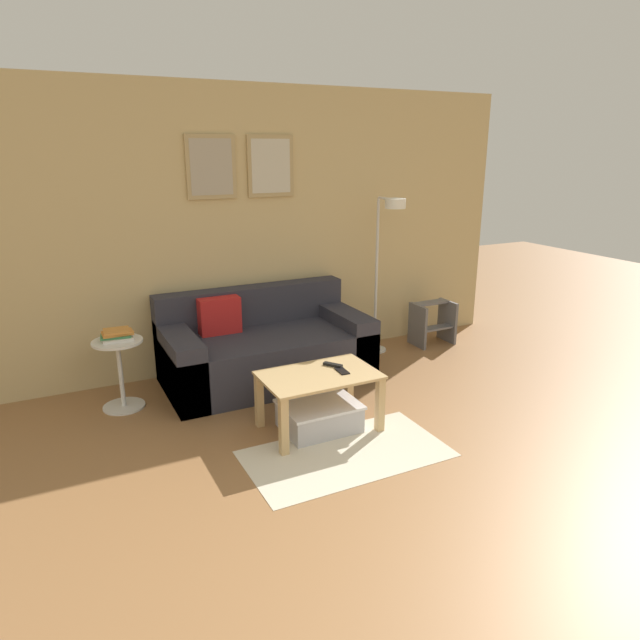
{
  "coord_description": "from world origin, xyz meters",
  "views": [
    {
      "loc": [
        -1.72,
        -1.27,
        2.01
      ],
      "look_at": [
        -0.01,
        2.14,
        0.85
      ],
      "focal_mm": 32.0,
      "sensor_mm": 36.0,
      "label": 1
    }
  ],
  "objects_px": {
    "remote_control": "(333,365)",
    "couch": "(264,349)",
    "side_table": "(120,368)",
    "floor_lamp": "(387,250)",
    "step_stool": "(433,322)",
    "coffee_table": "(319,385)",
    "book_stack": "(117,335)",
    "storage_bin": "(319,416)",
    "cell_phone": "(342,371)"
  },
  "relations": [
    {
      "from": "storage_bin",
      "to": "book_stack",
      "type": "height_order",
      "value": "book_stack"
    },
    {
      "from": "coffee_table",
      "to": "side_table",
      "type": "height_order",
      "value": "side_table"
    },
    {
      "from": "coffee_table",
      "to": "storage_bin",
      "type": "relative_size",
      "value": 1.5
    },
    {
      "from": "remote_control",
      "to": "couch",
      "type": "bearing_deg",
      "value": 65.98
    },
    {
      "from": "couch",
      "to": "side_table",
      "type": "distance_m",
      "value": 1.24
    },
    {
      "from": "side_table",
      "to": "step_stool",
      "type": "relative_size",
      "value": 1.27
    },
    {
      "from": "coffee_table",
      "to": "floor_lamp",
      "type": "bearing_deg",
      "value": 40.97
    },
    {
      "from": "step_stool",
      "to": "storage_bin",
      "type": "bearing_deg",
      "value": -148.43
    },
    {
      "from": "floor_lamp",
      "to": "book_stack",
      "type": "height_order",
      "value": "floor_lamp"
    },
    {
      "from": "storage_bin",
      "to": "coffee_table",
      "type": "bearing_deg",
      "value": 68.33
    },
    {
      "from": "remote_control",
      "to": "step_stool",
      "type": "relative_size",
      "value": 0.34
    },
    {
      "from": "storage_bin",
      "to": "side_table",
      "type": "bearing_deg",
      "value": 140.23
    },
    {
      "from": "couch",
      "to": "book_stack",
      "type": "distance_m",
      "value": 1.27
    },
    {
      "from": "couch",
      "to": "side_table",
      "type": "height_order",
      "value": "couch"
    },
    {
      "from": "couch",
      "to": "floor_lamp",
      "type": "height_order",
      "value": "floor_lamp"
    },
    {
      "from": "step_stool",
      "to": "remote_control",
      "type": "bearing_deg",
      "value": -148.43
    },
    {
      "from": "cell_phone",
      "to": "step_stool",
      "type": "bearing_deg",
      "value": 38.21
    },
    {
      "from": "floor_lamp",
      "to": "step_stool",
      "type": "height_order",
      "value": "floor_lamp"
    },
    {
      "from": "floor_lamp",
      "to": "cell_phone",
      "type": "xyz_separation_m",
      "value": [
        -1.1,
        -1.13,
        -0.63
      ]
    },
    {
      "from": "cell_phone",
      "to": "book_stack",
      "type": "bearing_deg",
      "value": 146.26
    },
    {
      "from": "coffee_table",
      "to": "remote_control",
      "type": "height_order",
      "value": "remote_control"
    },
    {
      "from": "side_table",
      "to": "book_stack",
      "type": "xyz_separation_m",
      "value": [
        0.01,
        0.02,
        0.26
      ]
    },
    {
      "from": "floor_lamp",
      "to": "couch",
      "type": "bearing_deg",
      "value": -178.5
    },
    {
      "from": "step_stool",
      "to": "floor_lamp",
      "type": "bearing_deg",
      "value": -173.23
    },
    {
      "from": "floor_lamp",
      "to": "remote_control",
      "type": "bearing_deg",
      "value": -137.66
    },
    {
      "from": "floor_lamp",
      "to": "book_stack",
      "type": "xyz_separation_m",
      "value": [
        -2.51,
        -0.05,
        -0.46
      ]
    },
    {
      "from": "floor_lamp",
      "to": "step_stool",
      "type": "bearing_deg",
      "value": 6.77
    },
    {
      "from": "side_table",
      "to": "step_stool",
      "type": "bearing_deg",
      "value": 2.78
    },
    {
      "from": "side_table",
      "to": "book_stack",
      "type": "distance_m",
      "value": 0.27
    },
    {
      "from": "storage_bin",
      "to": "step_stool",
      "type": "xyz_separation_m",
      "value": [
        1.94,
        1.19,
        0.14
      ]
    },
    {
      "from": "storage_bin",
      "to": "couch",
      "type": "bearing_deg",
      "value": 90.5
    },
    {
      "from": "storage_bin",
      "to": "cell_phone",
      "type": "distance_m",
      "value": 0.38
    },
    {
      "from": "side_table",
      "to": "remote_control",
      "type": "xyz_separation_m",
      "value": [
        1.41,
        -0.93,
        0.1
      ]
    },
    {
      "from": "couch",
      "to": "book_stack",
      "type": "relative_size",
      "value": 7.06
    },
    {
      "from": "coffee_table",
      "to": "book_stack",
      "type": "bearing_deg",
      "value": 139.84
    },
    {
      "from": "cell_phone",
      "to": "remote_control",
      "type": "bearing_deg",
      "value": 98.83
    },
    {
      "from": "storage_bin",
      "to": "cell_phone",
      "type": "xyz_separation_m",
      "value": [
        0.18,
        -0.02,
        0.33
      ]
    },
    {
      "from": "coffee_table",
      "to": "remote_control",
      "type": "xyz_separation_m",
      "value": [
        0.16,
        0.09,
        0.1
      ]
    },
    {
      "from": "side_table",
      "to": "cell_phone",
      "type": "distance_m",
      "value": 1.77
    },
    {
      "from": "storage_bin",
      "to": "side_table",
      "type": "height_order",
      "value": "side_table"
    },
    {
      "from": "floor_lamp",
      "to": "cell_phone",
      "type": "height_order",
      "value": "floor_lamp"
    },
    {
      "from": "side_table",
      "to": "cell_phone",
      "type": "xyz_separation_m",
      "value": [
        1.42,
        -1.06,
        0.1
      ]
    },
    {
      "from": "remote_control",
      "to": "step_stool",
      "type": "height_order",
      "value": "remote_control"
    },
    {
      "from": "coffee_table",
      "to": "step_stool",
      "type": "distance_m",
      "value": 2.27
    },
    {
      "from": "remote_control",
      "to": "floor_lamp",
      "type": "bearing_deg",
      "value": 8.25
    },
    {
      "from": "coffee_table",
      "to": "floor_lamp",
      "type": "relative_size",
      "value": 0.54
    },
    {
      "from": "side_table",
      "to": "book_stack",
      "type": "relative_size",
      "value": 2.25
    },
    {
      "from": "storage_bin",
      "to": "book_stack",
      "type": "xyz_separation_m",
      "value": [
        -1.24,
        1.06,
        0.5
      ]
    },
    {
      "from": "couch",
      "to": "cell_phone",
      "type": "height_order",
      "value": "couch"
    },
    {
      "from": "coffee_table",
      "to": "floor_lamp",
      "type": "xyz_separation_m",
      "value": [
        1.27,
        1.1,
        0.73
      ]
    }
  ]
}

